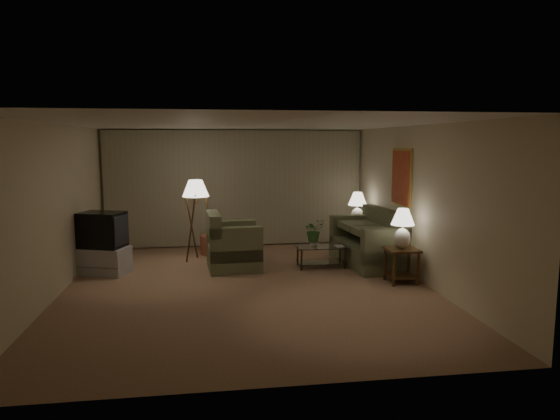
# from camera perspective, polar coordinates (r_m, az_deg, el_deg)

# --- Properties ---
(ground) EXTENTS (7.00, 7.00, 0.00)m
(ground) POSITION_cam_1_polar(r_m,az_deg,el_deg) (8.48, -3.75, -8.75)
(ground) COLOR tan
(ground) RESTS_ON ground
(room_shell) EXTENTS (6.04, 7.02, 2.72)m
(room_shell) POSITION_cam_1_polar(r_m,az_deg,el_deg) (9.66, -4.41, 3.82)
(room_shell) COLOR beige
(room_shell) RESTS_ON ground
(sofa) EXTENTS (2.09, 1.30, 0.86)m
(sofa) POSITION_cam_1_polar(r_m,az_deg,el_deg) (10.05, 10.05, -3.73)
(sofa) COLOR #6E7351
(sofa) RESTS_ON ground
(armchair) EXTENTS (1.15, 1.10, 0.86)m
(armchair) POSITION_cam_1_polar(r_m,az_deg,el_deg) (9.59, -5.31, -4.17)
(armchair) COLOR #6E7351
(armchair) RESTS_ON ground
(side_table_near) EXTENTS (0.53, 0.53, 0.60)m
(side_table_near) POSITION_cam_1_polar(r_m,az_deg,el_deg) (8.86, 13.72, -5.49)
(side_table_near) COLOR #371E0F
(side_table_near) RESTS_ON ground
(side_table_far) EXTENTS (0.49, 0.41, 0.60)m
(side_table_far) POSITION_cam_1_polar(r_m,az_deg,el_deg) (11.27, 8.78, -2.61)
(side_table_far) COLOR #371E0F
(side_table_far) RESTS_ON ground
(table_lamp_near) EXTENTS (0.40, 0.40, 0.69)m
(table_lamp_near) POSITION_cam_1_polar(r_m,az_deg,el_deg) (8.75, 13.84, -1.67)
(table_lamp_near) COLOR white
(table_lamp_near) RESTS_ON side_table_near
(table_lamp_far) EXTENTS (0.41, 0.41, 0.71)m
(table_lamp_far) POSITION_cam_1_polar(r_m,az_deg,el_deg) (11.17, 8.84, 0.54)
(table_lamp_far) COLOR white
(table_lamp_far) RESTS_ON side_table_far
(coffee_table) EXTENTS (0.99, 0.54, 0.41)m
(coffee_table) POSITION_cam_1_polar(r_m,az_deg,el_deg) (9.72, 4.73, -4.94)
(coffee_table) COLOR silver
(coffee_table) RESTS_ON ground
(tv_cabinet) EXTENTS (1.23, 1.11, 0.50)m
(tv_cabinet) POSITION_cam_1_polar(r_m,az_deg,el_deg) (9.77, -19.50, -5.45)
(tv_cabinet) COLOR #B5B4B7
(tv_cabinet) RESTS_ON ground
(crt_tv) EXTENTS (1.10, 1.02, 0.65)m
(crt_tv) POSITION_cam_1_polar(r_m,az_deg,el_deg) (9.66, -19.65, -2.14)
(crt_tv) COLOR black
(crt_tv) RESTS_ON tv_cabinet
(floor_lamp) EXTENTS (0.54, 0.54, 1.66)m
(floor_lamp) POSITION_cam_1_polar(r_m,az_deg,el_deg) (10.26, -9.54, -0.99)
(floor_lamp) COLOR #371E0F
(floor_lamp) RESTS_ON ground
(ottoman) EXTENTS (0.69, 0.69, 0.41)m
(ottoman) POSITION_cam_1_polar(r_m,az_deg,el_deg) (10.93, -7.47, -3.92)
(ottoman) COLOR #9D5235
(ottoman) RESTS_ON ground
(vase) EXTENTS (0.18, 0.18, 0.16)m
(vase) POSITION_cam_1_polar(r_m,az_deg,el_deg) (9.65, 3.88, -3.70)
(vase) COLOR white
(vase) RESTS_ON coffee_table
(flowers) EXTENTS (0.47, 0.43, 0.43)m
(flowers) POSITION_cam_1_polar(r_m,az_deg,el_deg) (9.59, 3.90, -1.98)
(flowers) COLOR #326B2F
(flowers) RESTS_ON vase
(book) EXTENTS (0.17, 0.22, 0.02)m
(book) POSITION_cam_1_polar(r_m,az_deg,el_deg) (9.66, 6.33, -4.15)
(book) COLOR olive
(book) RESTS_ON coffee_table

